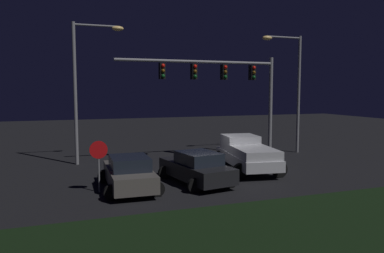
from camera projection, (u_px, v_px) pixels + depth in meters
name	position (u px, v px, depth m)	size (l,w,h in m)	color
ground_plane	(208.00, 171.00, 20.65)	(80.00, 80.00, 0.00)	black
grass_median	(334.00, 235.00, 11.36)	(21.64, 7.52, 0.10)	black
pickup_truck	(246.00, 152.00, 20.88)	(3.40, 5.63, 1.80)	#B7B7BC
car_sedan	(197.00, 168.00, 17.85)	(2.95, 4.64, 1.51)	black
car_sedan_far	(129.00, 173.00, 16.70)	(2.58, 4.46, 1.51)	#514C47
traffic_signal_gantry	(224.00, 80.00, 23.82)	(10.32, 0.56, 6.50)	slate
street_lamp_left	(86.00, 75.00, 22.20)	(2.98, 0.44, 8.27)	slate
street_lamp_right	(291.00, 79.00, 26.20)	(3.04, 0.44, 8.08)	slate
stop_sign	(99.00, 156.00, 16.17)	(0.76, 0.08, 2.23)	slate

